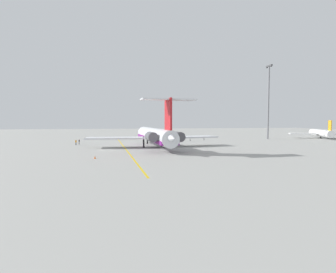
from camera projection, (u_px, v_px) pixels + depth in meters
name	position (u px, v px, depth m)	size (l,w,h in m)	color
ground	(107.00, 150.00, 71.93)	(371.28, 371.28, 0.00)	#9E9E99
main_jetliner	(155.00, 135.00, 78.09)	(43.14, 38.28, 12.56)	silver
airliner_far_left	(320.00, 133.00, 118.64)	(24.45, 24.62, 7.60)	white
ground_crew_near_nose	(79.00, 141.00, 88.12)	(0.29, 0.35, 1.66)	black
ground_crew_near_tail	(204.00, 137.00, 106.72)	(0.37, 0.30, 1.74)	black
ground_crew_portside	(76.00, 142.00, 84.61)	(0.28, 0.40, 1.74)	black
ground_crew_starboard	(190.00, 138.00, 101.34)	(0.42, 0.27, 1.69)	black
safety_cone_nose	(95.00, 157.00, 55.10)	(0.40, 0.40, 0.55)	#EA590F
taxiway_centreline	(124.00, 147.00, 77.87)	(85.46, 0.36, 0.01)	gold
light_mast	(268.00, 99.00, 112.40)	(4.00, 0.70, 29.74)	slate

